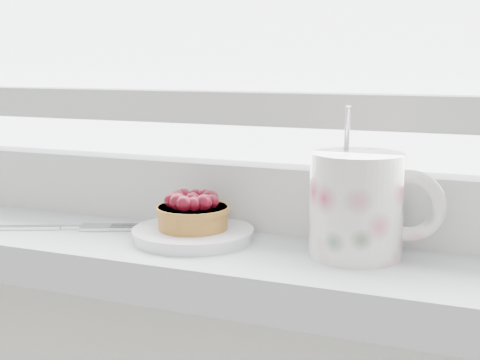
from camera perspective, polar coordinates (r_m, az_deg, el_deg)
The scene contains 4 objects.
saucer at distance 0.68m, azimuth -4.03°, elevation -4.63°, with size 0.12×0.12×0.01m, color white.
raspberry_tart at distance 0.68m, azimuth -4.07°, elevation -2.71°, with size 0.07×0.07×0.04m.
floral_mug at distance 0.63m, azimuth 10.20°, elevation -1.94°, with size 0.13×0.10×0.14m.
fork at distance 0.76m, azimuth -16.32°, elevation -3.90°, with size 0.20×0.10×0.00m.
Camera 1 is at (0.23, 1.30, 1.12)m, focal length 50.00 mm.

